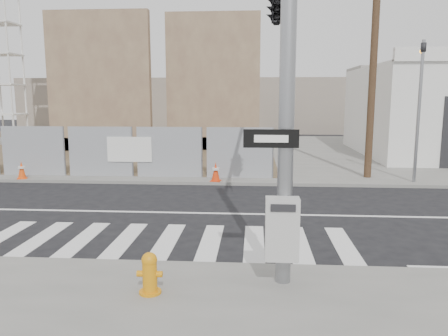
# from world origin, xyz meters

# --- Properties ---
(ground) EXTENTS (100.00, 100.00, 0.00)m
(ground) POSITION_xyz_m (0.00, 0.00, 0.00)
(ground) COLOR black
(ground) RESTS_ON ground
(sidewalk_far) EXTENTS (50.00, 20.00, 0.12)m
(sidewalk_far) POSITION_xyz_m (0.00, 14.00, 0.06)
(sidewalk_far) COLOR slate
(sidewalk_far) RESTS_ON ground
(signal_pole) EXTENTS (0.96, 5.87, 7.00)m
(signal_pole) POSITION_xyz_m (2.49, -2.05, 4.78)
(signal_pole) COLOR gray
(signal_pole) RESTS_ON sidewalk_near
(far_signal_pole) EXTENTS (0.16, 0.20, 5.60)m
(far_signal_pole) POSITION_xyz_m (8.00, 4.60, 3.48)
(far_signal_pole) COLOR gray
(far_signal_pole) RESTS_ON sidewalk_far
(concrete_wall_left) EXTENTS (6.00, 1.30, 8.00)m
(concrete_wall_left) POSITION_xyz_m (-7.00, 13.08, 3.38)
(concrete_wall_left) COLOR brown
(concrete_wall_left) RESTS_ON sidewalk_far
(concrete_wall_right) EXTENTS (5.50, 1.30, 8.00)m
(concrete_wall_right) POSITION_xyz_m (-0.50, 14.08, 3.38)
(concrete_wall_right) COLOR brown
(concrete_wall_right) RESTS_ON sidewalk_far
(utility_pole_right) EXTENTS (1.60, 0.28, 10.00)m
(utility_pole_right) POSITION_xyz_m (6.50, 5.50, 5.20)
(utility_pole_right) COLOR #463120
(utility_pole_right) RESTS_ON sidewalk_far
(fire_hydrant) EXTENTS (0.42, 0.37, 0.69)m
(fire_hydrant) POSITION_xyz_m (0.31, -5.42, 0.46)
(fire_hydrant) COLOR orange
(fire_hydrant) RESTS_ON sidewalk_near
(traffic_cone_c) EXTENTS (0.46, 0.46, 0.69)m
(traffic_cone_c) POSITION_xyz_m (-7.12, 4.22, 0.46)
(traffic_cone_c) COLOR #EC470C
(traffic_cone_c) RESTS_ON sidewalk_far
(traffic_cone_d) EXTENTS (0.42, 0.42, 0.73)m
(traffic_cone_d) POSITION_xyz_m (0.52, 4.22, 0.48)
(traffic_cone_d) COLOR red
(traffic_cone_d) RESTS_ON sidewalk_far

